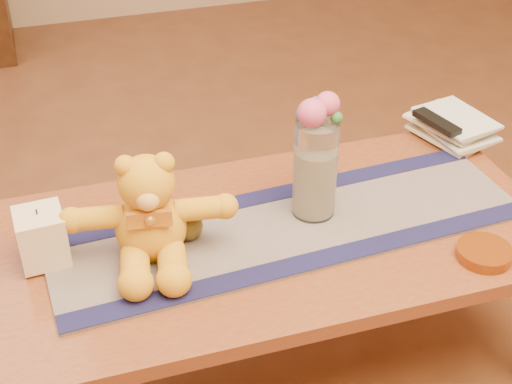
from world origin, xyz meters
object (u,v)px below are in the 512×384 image
object	(u,v)px
glass_vase	(315,169)
book_bottom	(431,143)
tv_remote	(437,122)
pillar_candle	(42,237)
amber_dish	(484,253)
teddy_bear	(149,208)
bronze_ball	(188,226)

from	to	relation	value
glass_vase	book_bottom	bearing A→B (deg)	25.34
book_bottom	tv_remote	xyz separation A→B (m)	(0.00, -0.01, 0.07)
pillar_candle	book_bottom	distance (m)	1.15
tv_remote	amber_dish	bearing A→B (deg)	-119.65
teddy_bear	book_bottom	size ratio (longest dim) A/B	1.71
book_bottom	pillar_candle	bearing A→B (deg)	172.83
teddy_bear	bronze_ball	xyz separation A→B (m)	(0.09, 0.03, -0.09)
bronze_ball	amber_dish	world-z (taller)	bronze_ball
teddy_bear	glass_vase	size ratio (longest dim) A/B	1.47
glass_vase	amber_dish	size ratio (longest dim) A/B	1.96
pillar_candle	glass_vase	size ratio (longest dim) A/B	0.50
bronze_ball	tv_remote	size ratio (longest dim) A/B	0.46
glass_vase	tv_remote	xyz separation A→B (m)	(0.46, 0.21, -0.05)
glass_vase	bronze_ball	world-z (taller)	glass_vase
bronze_ball	pillar_candle	bearing A→B (deg)	176.21
book_bottom	amber_dish	world-z (taller)	amber_dish
book_bottom	tv_remote	world-z (taller)	tv_remote
teddy_bear	amber_dish	world-z (taller)	teddy_bear
bronze_ball	book_bottom	bearing A→B (deg)	16.14
pillar_candle	amber_dish	bearing A→B (deg)	-16.72
bronze_ball	glass_vase	bearing A→B (deg)	2.05
teddy_bear	bronze_ball	size ratio (longest dim) A/B	5.16
tv_remote	pillar_candle	bearing A→B (deg)	175.33
teddy_bear	tv_remote	size ratio (longest dim) A/B	2.39
bronze_ball	book_bottom	xyz separation A→B (m)	(0.79, 0.23, -0.03)
pillar_candle	book_bottom	bearing A→B (deg)	10.32
bronze_ball	tv_remote	world-z (taller)	tv_remote
teddy_bear	glass_vase	distance (m)	0.43
teddy_bear	bronze_ball	bearing A→B (deg)	24.98
teddy_bear	book_bottom	xyz separation A→B (m)	(0.88, 0.26, -0.13)
tv_remote	amber_dish	distance (m)	0.52
teddy_bear	amber_dish	distance (m)	0.80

